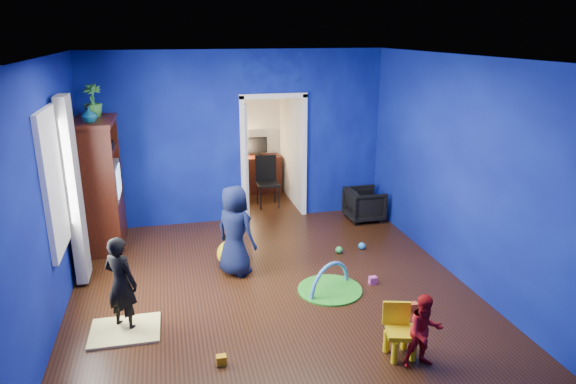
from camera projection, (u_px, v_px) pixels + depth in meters
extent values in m
cube|color=black|center=(273.00, 292.00, 6.53)|extent=(5.00, 5.50, 0.01)
cube|color=white|center=(271.00, 57.00, 5.65)|extent=(5.00, 5.50, 0.01)
cube|color=#090F67|center=(239.00, 138.00, 8.64)|extent=(5.00, 0.02, 2.90)
cube|color=#090F67|center=(353.00, 294.00, 3.54)|extent=(5.00, 0.02, 2.90)
cube|color=#090F67|center=(46.00, 199.00, 5.54)|extent=(0.02, 5.50, 2.90)
cube|color=#090F67|center=(461.00, 170.00, 6.65)|extent=(0.02, 5.50, 2.90)
imported|color=black|center=(365.00, 204.00, 8.95)|extent=(0.63, 0.61, 0.56)
imported|color=black|center=(121.00, 283.00, 5.61)|extent=(0.48, 0.45, 1.09)
imported|color=#101B3C|center=(235.00, 231.00, 6.87)|extent=(0.70, 0.72, 1.25)
imported|color=red|center=(425.00, 331.00, 5.00)|extent=(0.38, 0.30, 0.77)
imported|color=#0C4C61|center=(89.00, 115.00, 7.08)|extent=(0.23, 0.23, 0.22)
imported|color=green|center=(92.00, 101.00, 7.53)|extent=(0.28, 0.28, 0.48)
cube|color=#42170B|center=(100.00, 184.00, 7.69)|extent=(0.58, 1.14, 1.96)
cube|color=silver|center=(103.00, 182.00, 7.69)|extent=(0.46, 0.70, 0.54)
cube|color=#F2E07A|center=(125.00, 331.00, 5.67)|extent=(0.76, 0.61, 0.03)
sphere|color=yellow|center=(230.00, 253.00, 7.22)|extent=(0.37, 0.37, 0.37)
cube|color=yellow|center=(401.00, 334.00, 5.19)|extent=(0.35, 0.35, 0.50)
cylinder|color=green|center=(330.00, 290.00, 6.57)|extent=(0.83, 0.83, 0.02)
torus|color=#3F8CD8|center=(330.00, 289.00, 6.57)|extent=(0.66, 0.44, 0.74)
cube|color=white|center=(52.00, 181.00, 5.83)|extent=(0.03, 0.95, 1.55)
cube|color=slate|center=(74.00, 191.00, 6.46)|extent=(0.14, 0.42, 2.40)
cube|color=white|center=(274.00, 159.00, 8.90)|extent=(1.16, 0.10, 2.10)
cube|color=#3D140A|center=(259.00, 174.00, 10.50)|extent=(0.88, 0.44, 0.75)
cube|color=black|center=(257.00, 145.00, 10.44)|extent=(0.40, 0.05, 0.32)
sphere|color=#FFD88C|center=(244.00, 147.00, 10.33)|extent=(0.14, 0.14, 0.14)
cube|color=black|center=(268.00, 183.00, 9.58)|extent=(0.40, 0.40, 0.92)
cube|color=white|center=(256.00, 92.00, 10.10)|extent=(0.88, 0.24, 0.04)
cube|color=#D95124|center=(413.00, 307.00, 6.09)|extent=(0.10, 0.08, 0.10)
sphere|color=#2898E2|center=(362.00, 246.00, 7.80)|extent=(0.11, 0.11, 0.11)
cube|color=orange|center=(221.00, 360.00, 5.11)|extent=(0.10, 0.08, 0.10)
sphere|color=green|center=(339.00, 250.00, 7.66)|extent=(0.11, 0.11, 0.11)
cube|color=#C64A98|center=(373.00, 280.00, 6.74)|extent=(0.10, 0.08, 0.10)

